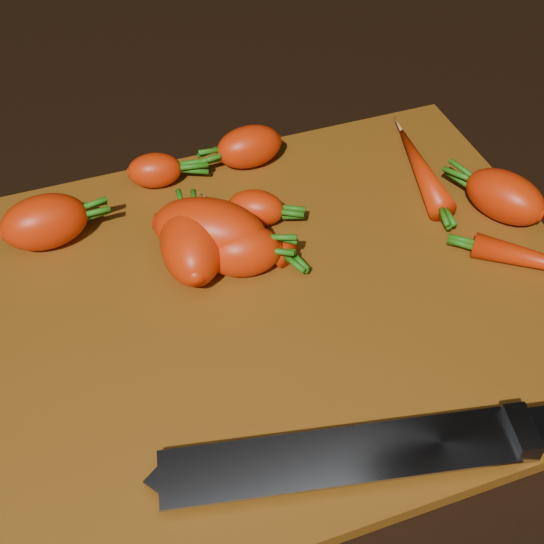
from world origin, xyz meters
name	(u,v)px	position (x,y,z in m)	size (l,w,h in m)	color
ground	(276,310)	(0.00, 0.00, -0.01)	(2.00, 2.00, 0.01)	black
cutting_board	(276,301)	(0.00, 0.00, 0.01)	(0.50, 0.40, 0.01)	brown
carrot_0	(44,222)	(-0.16, 0.12, 0.04)	(0.07, 0.05, 0.05)	red
carrot_1	(242,251)	(-0.02, 0.04, 0.03)	(0.06, 0.04, 0.04)	red
carrot_2	(210,232)	(-0.03, 0.06, 0.04)	(0.10, 0.06, 0.06)	red
carrot_3	(192,242)	(-0.05, 0.06, 0.04)	(0.09, 0.05, 0.05)	red
carrot_4	(249,147)	(0.03, 0.17, 0.03)	(0.06, 0.04, 0.04)	red
carrot_5	(155,170)	(-0.06, 0.17, 0.03)	(0.05, 0.03, 0.03)	red
carrot_6	(505,197)	(0.22, 0.02, 0.03)	(0.07, 0.04, 0.04)	red
carrot_7	(421,169)	(0.18, 0.09, 0.02)	(0.12, 0.02, 0.02)	red
carrot_9	(250,230)	(0.00, 0.07, 0.02)	(0.09, 0.02, 0.02)	red
carrot_10	(256,208)	(0.01, 0.09, 0.03)	(0.05, 0.03, 0.03)	red
knife	(374,452)	(0.01, -0.16, 0.02)	(0.38, 0.11, 0.02)	gray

